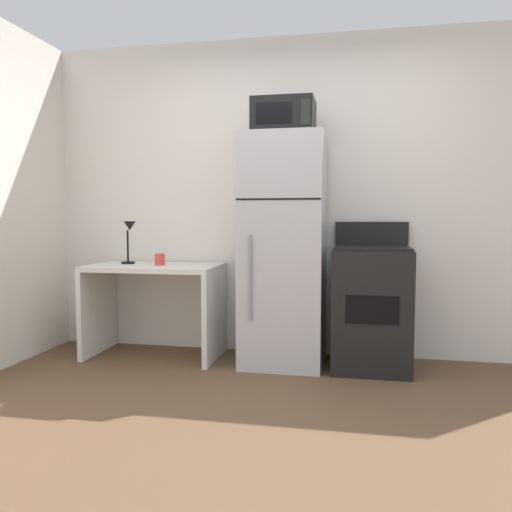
{
  "coord_description": "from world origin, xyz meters",
  "views": [
    {
      "loc": [
        0.45,
        -2.58,
        1.14
      ],
      "look_at": [
        -0.29,
        1.1,
        0.85
      ],
      "focal_mm": 36.0,
      "sensor_mm": 36.0,
      "label": 1
    }
  ],
  "objects_px": {
    "desk": "(155,293)",
    "coffee_mug": "(160,259)",
    "desk_lamp": "(129,235)",
    "microwave": "(284,117)",
    "refrigerator": "(284,251)",
    "oven_range": "(371,306)"
  },
  "relations": [
    {
      "from": "desk",
      "to": "coffee_mug",
      "type": "distance_m",
      "value": 0.29
    },
    {
      "from": "desk_lamp",
      "to": "microwave",
      "type": "distance_m",
      "value": 1.57
    },
    {
      "from": "desk_lamp",
      "to": "coffee_mug",
      "type": "height_order",
      "value": "desk_lamp"
    },
    {
      "from": "refrigerator",
      "to": "microwave",
      "type": "bearing_deg",
      "value": -89.67
    },
    {
      "from": "oven_range",
      "to": "desk",
      "type": "bearing_deg",
      "value": -179.82
    },
    {
      "from": "coffee_mug",
      "to": "refrigerator",
      "type": "relative_size",
      "value": 0.05
    },
    {
      "from": "oven_range",
      "to": "coffee_mug",
      "type": "bearing_deg",
      "value": -179.11
    },
    {
      "from": "coffee_mug",
      "to": "oven_range",
      "type": "height_order",
      "value": "oven_range"
    },
    {
      "from": "refrigerator",
      "to": "oven_range",
      "type": "relative_size",
      "value": 1.6
    },
    {
      "from": "coffee_mug",
      "to": "microwave",
      "type": "height_order",
      "value": "microwave"
    },
    {
      "from": "refrigerator",
      "to": "oven_range",
      "type": "height_order",
      "value": "refrigerator"
    },
    {
      "from": "microwave",
      "to": "desk_lamp",
      "type": "bearing_deg",
      "value": 177.35
    },
    {
      "from": "desk",
      "to": "refrigerator",
      "type": "distance_m",
      "value": 1.12
    },
    {
      "from": "coffee_mug",
      "to": "desk_lamp",
      "type": "bearing_deg",
      "value": 168.65
    },
    {
      "from": "microwave",
      "to": "oven_range",
      "type": "xyz_separation_m",
      "value": [
        0.66,
        0.03,
        -1.42
      ]
    },
    {
      "from": "refrigerator",
      "to": "oven_range",
      "type": "bearing_deg",
      "value": 0.61
    },
    {
      "from": "microwave",
      "to": "oven_range",
      "type": "relative_size",
      "value": 0.42
    },
    {
      "from": "oven_range",
      "to": "microwave",
      "type": "bearing_deg",
      "value": -177.57
    },
    {
      "from": "refrigerator",
      "to": "microwave",
      "type": "height_order",
      "value": "microwave"
    },
    {
      "from": "microwave",
      "to": "coffee_mug",
      "type": "bearing_deg",
      "value": 179.87
    },
    {
      "from": "desk_lamp",
      "to": "refrigerator",
      "type": "xyz_separation_m",
      "value": [
        1.29,
        -0.04,
        -0.11
      ]
    },
    {
      "from": "refrigerator",
      "to": "desk",
      "type": "bearing_deg",
      "value": 179.91
    }
  ]
}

